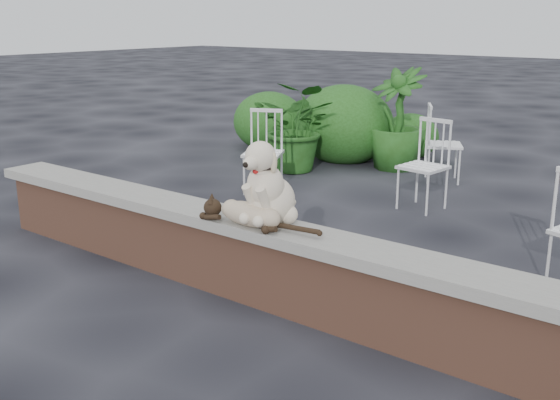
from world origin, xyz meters
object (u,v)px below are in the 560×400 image
Objects in this scene: potted_plant_a at (298,127)px; potted_plant_b at (397,119)px; chair_b at (423,165)px; chair_e at (444,143)px; dog at (272,180)px; cat at (249,213)px; chair_a at (263,152)px.

potted_plant_a is 0.88× the size of potted_plant_b.
potted_plant_b is (0.94, 0.90, 0.08)m from potted_plant_a.
chair_b is 0.80× the size of potted_plant_a.
chair_e is 1.85m from potted_plant_a.
chair_e is (-0.54, 4.04, -0.41)m from dog.
cat is 4.22m from chair_e.
dog is 0.64× the size of chair_e.
potted_plant_b is at bearing 42.51° from chair_e.
cat is 3.08m from chair_a.
potted_plant_a is (-2.19, 3.55, -0.09)m from cat.
chair_e is at bearing 95.17° from dog.
chair_b is (-0.19, 2.77, -0.41)m from dog.
chair_b is at bearing -16.78° from potted_plant_a.
dog reaches higher than cat.
cat is 4.62m from potted_plant_b.
dog reaches higher than chair_e.
cat is (-0.08, -0.15, -0.21)m from dog.
dog is at bearing -56.25° from potted_plant_a.
chair_e is 0.80× the size of potted_plant_a.
potted_plant_a reaches higher than chair_e.
chair_b is 0.70× the size of potted_plant_b.
dog is 0.51× the size of potted_plant_a.
chair_b is 1.91m from potted_plant_b.
chair_b is 2.17m from potted_plant_a.
dog is at bearing -79.16° from chair_b.
chair_e is 1.00× the size of chair_a.
chair_e is at bearing -18.15° from potted_plant_b.
potted_plant_b reaches higher than chair_b.
dog is 2.81m from chair_b.
chair_e is at bearing 20.44° from potted_plant_a.
chair_e is 0.70× the size of potted_plant_b.
potted_plant_a reaches higher than chair_a.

